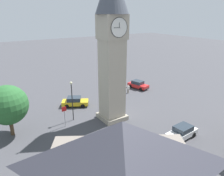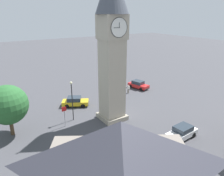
# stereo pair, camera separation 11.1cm
# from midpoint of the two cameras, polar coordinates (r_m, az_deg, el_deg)

# --- Properties ---
(ground_plane) EXTENTS (200.00, 200.00, 0.00)m
(ground_plane) POSITION_cam_midpoint_polar(r_m,az_deg,el_deg) (30.43, 0.11, -8.06)
(ground_plane) COLOR #424247
(clock_tower) EXTENTS (4.08, 4.08, 19.89)m
(clock_tower) POSITION_cam_midpoint_polar(r_m,az_deg,el_deg) (27.09, 0.12, 14.27)
(clock_tower) COLOR gray
(clock_tower) RESTS_ON ground
(car_blue_kerb) EXTENTS (4.23, 2.02, 1.53)m
(car_blue_kerb) POSITION_cam_midpoint_polar(r_m,az_deg,el_deg) (26.98, 18.38, -11.17)
(car_blue_kerb) COLOR white
(car_blue_kerb) RESTS_ON ground
(car_silver_kerb) EXTENTS (4.42, 3.53, 1.53)m
(car_silver_kerb) POSITION_cam_midpoint_polar(r_m,az_deg,el_deg) (34.40, -9.77, -3.57)
(car_silver_kerb) COLOR gold
(car_silver_kerb) RESTS_ON ground
(car_red_corner) EXTENTS (2.62, 4.41, 1.53)m
(car_red_corner) POSITION_cam_midpoint_polar(r_m,az_deg,el_deg) (42.11, 7.15, 0.91)
(car_red_corner) COLOR red
(car_red_corner) RESTS_ON ground
(pedestrian) EXTENTS (0.53, 0.34, 1.69)m
(pedestrian) POSITION_cam_midpoint_polar(r_m,az_deg,el_deg) (39.26, 4.47, -0.01)
(pedestrian) COLOR #706656
(pedestrian) RESTS_ON ground
(tree) EXTENTS (4.69, 4.69, 6.31)m
(tree) POSITION_cam_midpoint_polar(r_m,az_deg,el_deg) (27.65, -26.05, -4.08)
(tree) COLOR brown
(tree) RESTS_ON ground
(lamp_post) EXTENTS (0.36, 0.36, 5.59)m
(lamp_post) POSITION_cam_midpoint_polar(r_m,az_deg,el_deg) (28.93, -10.59, -1.90)
(lamp_post) COLOR black
(lamp_post) RESTS_ON ground
(road_sign) EXTENTS (0.60, 0.07, 2.80)m
(road_sign) POSITION_cam_midpoint_polar(r_m,az_deg,el_deg) (28.16, -12.54, -6.62)
(road_sign) COLOR gray
(road_sign) RESTS_ON ground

